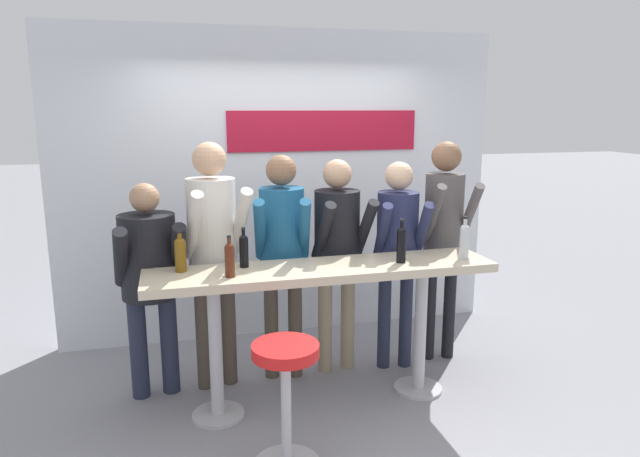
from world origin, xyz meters
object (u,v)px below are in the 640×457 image
at_px(person_right, 444,224).
at_px(person_center, 337,242).
at_px(person_far_left, 149,269).
at_px(bar_stool, 286,387).
at_px(wine_bottle_0, 230,258).
at_px(wine_bottle_3, 401,243).
at_px(wine_bottle_4, 244,249).
at_px(person_left, 213,238).
at_px(person_center_left, 282,242).
at_px(wine_bottle_1, 180,253).
at_px(person_center_right, 397,242).
at_px(tasting_table, 323,290).
at_px(wine_bottle_2, 464,240).

bearing_deg(person_right, person_center, -174.35).
height_order(person_far_left, person_center, person_center).
relative_size(bar_stool, person_far_left, 0.49).
xyz_separation_m(wine_bottle_0, wine_bottle_3, (1.20, 0.05, 0.02)).
bearing_deg(person_far_left, wine_bottle_4, -33.42).
relative_size(person_center, person_right, 0.93).
bearing_deg(wine_bottle_4, wine_bottle_3, -8.30).
xyz_separation_m(person_left, person_right, (1.86, 0.02, -0.00)).
distance_m(bar_stool, person_center_left, 1.32).
distance_m(wine_bottle_1, wine_bottle_4, 0.42).
xyz_separation_m(person_far_left, person_center_right, (1.89, -0.01, 0.09)).
bearing_deg(wine_bottle_1, tasting_table, -6.96).
relative_size(person_left, person_right, 1.01).
bearing_deg(person_center_left, person_center_right, 6.64).
relative_size(person_far_left, wine_bottle_3, 5.06).
bearing_deg(person_center_right, person_center, 179.09).
xyz_separation_m(person_far_left, person_center_left, (0.97, 0.04, 0.13)).
height_order(tasting_table, person_center_left, person_center_left).
height_order(tasting_table, wine_bottle_2, wine_bottle_2).
xyz_separation_m(person_center, wine_bottle_4, (-0.78, -0.38, 0.09)).
height_order(bar_stool, person_left, person_left).
relative_size(person_center_right, wine_bottle_3, 5.40).
relative_size(person_left, person_center_right, 1.10).
distance_m(person_left, wine_bottle_1, 0.42).
bearing_deg(wine_bottle_4, wine_bottle_1, 179.91).
xyz_separation_m(tasting_table, wine_bottle_4, (-0.53, 0.11, 0.30)).
height_order(person_center_left, wine_bottle_0, person_center_left).
xyz_separation_m(person_left, person_center_right, (1.43, -0.04, -0.11)).
bearing_deg(person_left, wine_bottle_4, -71.68).
distance_m(tasting_table, wine_bottle_2, 1.08).
bearing_deg(person_right, wine_bottle_3, -131.61).
xyz_separation_m(wine_bottle_2, wine_bottle_3, (-0.47, 0.03, -0.00)).
relative_size(person_center_right, wine_bottle_2, 5.40).
relative_size(person_center_left, wine_bottle_1, 6.35).
distance_m(wine_bottle_2, wine_bottle_4, 1.57).
xyz_separation_m(person_center_left, wine_bottle_3, (0.75, -0.52, 0.07)).
distance_m(person_center_left, wine_bottle_4, 0.50).
height_order(person_left, wine_bottle_4, person_left).
height_order(bar_stool, person_center, person_center).
relative_size(person_center, wine_bottle_3, 5.47).
bearing_deg(wine_bottle_1, wine_bottle_0, -34.33).
height_order(person_right, wine_bottle_2, person_right).
bearing_deg(wine_bottle_2, wine_bottle_3, 176.77).
bearing_deg(wine_bottle_0, wine_bottle_1, 145.67).
xyz_separation_m(person_far_left, wine_bottle_2, (2.20, -0.50, 0.20)).
xyz_separation_m(tasting_table, person_center_right, (0.72, 0.42, 0.21)).
bearing_deg(person_right, wine_bottle_4, -160.91).
relative_size(person_far_left, wine_bottle_0, 5.78).
distance_m(bar_stool, wine_bottle_3, 1.32).
height_order(person_left, person_right, person_left).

